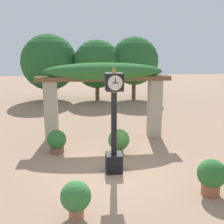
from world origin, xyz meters
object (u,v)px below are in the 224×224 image
at_px(pedestal_clock, 114,123).
at_px(potted_plant_far_left, 57,141).
at_px(potted_plant_far_right, 119,140).
at_px(potted_plant_near_right, 212,176).
at_px(potted_plant_near_left, 76,197).

distance_m(pedestal_clock, potted_plant_far_left, 2.71).
bearing_deg(pedestal_clock, potted_plant_far_right, 76.40).
xyz_separation_m(potted_plant_near_right, potted_plant_far_left, (-4.03, 3.34, -0.07)).
xyz_separation_m(potted_plant_near_left, potted_plant_far_left, (-0.70, 3.93, -0.04)).
bearing_deg(potted_plant_far_left, pedestal_clock, -44.04).
bearing_deg(potted_plant_far_right, pedestal_clock, -103.60).
xyz_separation_m(potted_plant_far_left, potted_plant_far_right, (2.13, -0.32, 0.05)).
bearing_deg(potted_plant_near_left, potted_plant_near_right, 10.06).
relative_size(pedestal_clock, potted_plant_near_left, 3.71).
bearing_deg(pedestal_clock, potted_plant_far_left, 135.96).
height_order(potted_plant_near_right, potted_plant_far_left, potted_plant_near_right).
distance_m(potted_plant_near_right, potted_plant_far_left, 5.23).
bearing_deg(potted_plant_near_left, pedestal_clock, 63.63).
relative_size(potted_plant_near_left, potted_plant_far_right, 0.95).
bearing_deg(potted_plant_far_right, potted_plant_near_left, -111.62).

